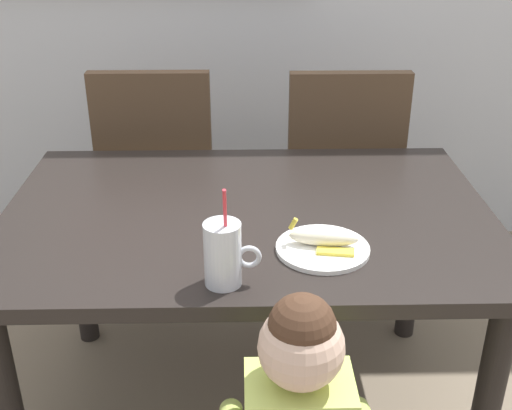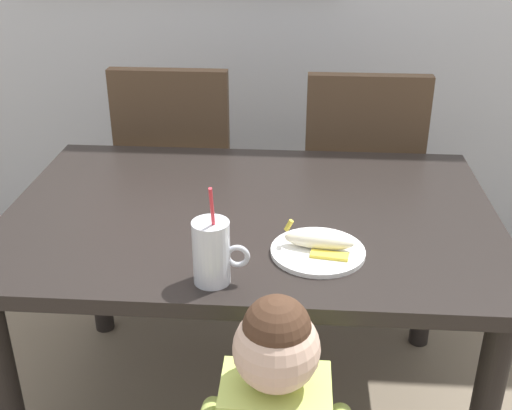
% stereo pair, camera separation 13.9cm
% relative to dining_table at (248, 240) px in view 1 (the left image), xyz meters
% --- Properties ---
extents(ground_plane, '(24.00, 24.00, 0.00)m').
position_rel_dining_table_xyz_m(ground_plane, '(0.00, 0.00, -0.62)').
color(ground_plane, '#7A6B56').
extents(dining_table, '(1.35, 0.91, 0.72)m').
position_rel_dining_table_xyz_m(dining_table, '(0.00, 0.00, 0.00)').
color(dining_table, black).
rests_on(dining_table, ground).
extents(dining_chair_left, '(0.44, 0.45, 0.96)m').
position_rel_dining_table_xyz_m(dining_chair_left, '(-0.33, 0.68, -0.08)').
color(dining_chair_left, '#4C3826').
rests_on(dining_chair_left, ground).
extents(dining_chair_right, '(0.44, 0.45, 0.96)m').
position_rel_dining_table_xyz_m(dining_chair_right, '(0.36, 0.66, -0.08)').
color(dining_chair_right, '#4C3826').
rests_on(dining_chair_right, ground).
extents(milk_cup, '(0.13, 0.08, 0.25)m').
position_rel_dining_table_xyz_m(milk_cup, '(-0.06, -0.36, 0.16)').
color(milk_cup, silver).
rests_on(milk_cup, dining_table).
extents(snack_plate, '(0.23, 0.23, 0.01)m').
position_rel_dining_table_xyz_m(snack_plate, '(0.18, -0.23, 0.10)').
color(snack_plate, white).
rests_on(snack_plate, dining_table).
extents(peeled_banana, '(0.17, 0.12, 0.07)m').
position_rel_dining_table_xyz_m(peeled_banana, '(0.19, -0.22, 0.13)').
color(peeled_banana, '#F4EAC6').
rests_on(peeled_banana, snack_plate).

